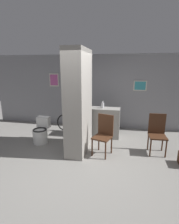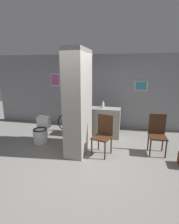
{
  "view_description": "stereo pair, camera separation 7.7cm",
  "coord_description": "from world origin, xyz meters",
  "px_view_note": "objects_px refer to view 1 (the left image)",
  "views": [
    {
      "loc": [
        0.98,
        -3.61,
        2.17
      ],
      "look_at": [
        0.06,
        1.01,
        0.95
      ],
      "focal_mm": 28.0,
      "sensor_mm": 36.0,
      "label": 1
    },
    {
      "loc": [
        1.06,
        -3.59,
        2.17
      ],
      "look_at": [
        0.06,
        1.01,
        0.95
      ],
      "focal_mm": 28.0,
      "sensor_mm": 36.0,
      "label": 2
    }
  ],
  "objects_px": {
    "chair_near_pillar": "(104,133)",
    "bicycle": "(79,123)",
    "toilet": "(41,132)",
    "bottle_tall": "(103,105)",
    "chair_by_doorway": "(157,132)"
  },
  "relations": [
    {
      "from": "toilet",
      "to": "bottle_tall",
      "type": "xyz_separation_m",
      "value": [
        1.71,
        0.81,
        0.73
      ]
    },
    {
      "from": "toilet",
      "to": "chair_by_doorway",
      "type": "relative_size",
      "value": 0.71
    },
    {
      "from": "bottle_tall",
      "to": "bicycle",
      "type": "bearing_deg",
      "value": 165.82
    },
    {
      "from": "bicycle",
      "to": "bottle_tall",
      "type": "xyz_separation_m",
      "value": [
        0.82,
        -0.21,
        0.71
      ]
    },
    {
      "from": "chair_by_doorway",
      "to": "bicycle",
      "type": "distance_m",
      "value": 2.55
    },
    {
      "from": "chair_by_doorway",
      "to": "bottle_tall",
      "type": "xyz_separation_m",
      "value": [
        -1.51,
        0.8,
        0.48
      ]
    },
    {
      "from": "chair_near_pillar",
      "to": "bottle_tall",
      "type": "bearing_deg",
      "value": 117.38
    },
    {
      "from": "chair_by_doorway",
      "to": "bottle_tall",
      "type": "bearing_deg",
      "value": 149.93
    },
    {
      "from": "chair_near_pillar",
      "to": "chair_by_doorway",
      "type": "distance_m",
      "value": 1.38
    },
    {
      "from": "bottle_tall",
      "to": "toilet",
      "type": "bearing_deg",
      "value": -154.63
    },
    {
      "from": "chair_near_pillar",
      "to": "bottle_tall",
      "type": "xyz_separation_m",
      "value": [
        -0.18,
        1.14,
        0.48
      ]
    },
    {
      "from": "chair_by_doorway",
      "to": "bicycle",
      "type": "height_order",
      "value": "chair_by_doorway"
    },
    {
      "from": "chair_near_pillar",
      "to": "bicycle",
      "type": "height_order",
      "value": "chair_near_pillar"
    },
    {
      "from": "bottle_tall",
      "to": "chair_by_doorway",
      "type": "bearing_deg",
      "value": -27.89
    },
    {
      "from": "toilet",
      "to": "bottle_tall",
      "type": "relative_size",
      "value": 2.72
    }
  ]
}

